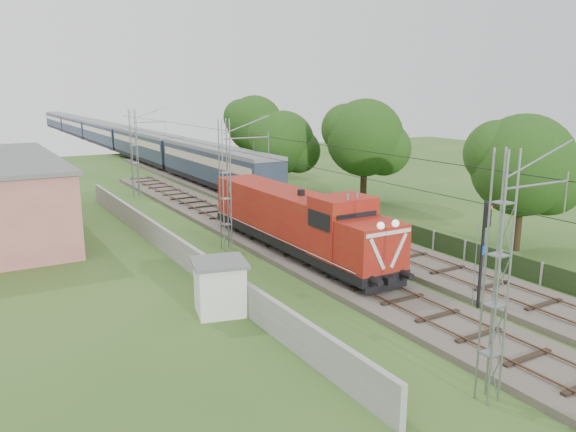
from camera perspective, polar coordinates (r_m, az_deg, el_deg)
ground at (r=26.81m, az=10.57°, el=-8.59°), size 140.00×140.00×0.00m
track_main at (r=32.04m, az=2.38°, el=-4.48°), size 4.20×70.00×0.45m
track_side at (r=45.34m, az=-1.17°, el=0.64°), size 4.20×80.00×0.45m
catenary at (r=34.08m, az=-6.32°, el=3.17°), size 3.31×70.00×8.00m
boundary_wall at (r=33.54m, az=-11.73°, el=-2.95°), size 0.25×40.00×1.50m
fence at (r=34.04m, az=17.56°, el=-3.32°), size 0.12×32.00×1.20m
locomotive at (r=32.83m, az=0.90°, el=-0.43°), size 2.91×16.62×4.22m
coach_rake at (r=100.71m, az=-18.07°, el=8.03°), size 3.13×117.09×3.62m
signal_post at (r=26.07m, az=19.37°, el=-1.89°), size 0.53×0.42×4.94m
relay_hut at (r=24.98m, az=-6.95°, el=-7.12°), size 2.79×2.79×2.39m
tree_a at (r=36.36m, az=22.86°, el=4.67°), size 6.42×6.11×8.32m
tree_b at (r=48.69m, az=7.90°, el=7.79°), size 6.91×6.59×8.96m
tree_c at (r=51.99m, az=-0.43°, el=7.44°), size 6.05×5.76×7.84m
tree_d at (r=67.55m, az=-3.33°, el=9.27°), size 7.00×6.66×9.07m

